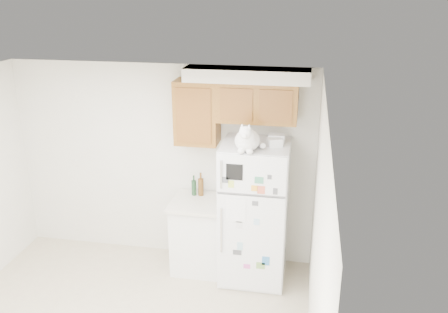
% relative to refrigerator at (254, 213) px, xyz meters
% --- Properties ---
extents(room_shell, '(3.84, 4.04, 2.52)m').
position_rel_refrigerator_xyz_m(room_shell, '(-1.09, -1.36, 0.82)').
color(room_shell, silver).
rests_on(room_shell, ground_plane).
extents(refrigerator, '(0.76, 0.78, 1.70)m').
position_rel_refrigerator_xyz_m(refrigerator, '(0.00, 0.00, 0.00)').
color(refrigerator, white).
rests_on(refrigerator, ground_plane).
extents(base_counter, '(0.64, 0.64, 0.92)m').
position_rel_refrigerator_xyz_m(base_counter, '(-0.69, 0.07, -0.39)').
color(base_counter, white).
rests_on(base_counter, ground_plane).
extents(cat, '(0.33, 0.48, 0.34)m').
position_rel_refrigerator_xyz_m(cat, '(-0.07, -0.25, 0.98)').
color(cat, white).
rests_on(cat, refrigerator).
extents(storage_box_back, '(0.19, 0.14, 0.10)m').
position_rel_refrigerator_xyz_m(storage_box_back, '(0.22, 0.08, 0.90)').
color(storage_box_back, white).
rests_on(storage_box_back, refrigerator).
extents(storage_box_front, '(0.18, 0.16, 0.09)m').
position_rel_refrigerator_xyz_m(storage_box_front, '(0.21, -0.04, 0.89)').
color(storage_box_front, white).
rests_on(storage_box_front, refrigerator).
extents(bottle_green, '(0.06, 0.06, 0.26)m').
position_rel_refrigerator_xyz_m(bottle_green, '(-0.78, 0.22, 0.20)').
color(bottle_green, '#19381E').
rests_on(bottle_green, base_counter).
extents(bottle_amber, '(0.07, 0.07, 0.30)m').
position_rel_refrigerator_xyz_m(bottle_amber, '(-0.69, 0.23, 0.22)').
color(bottle_amber, '#593814').
rests_on(bottle_amber, base_counter).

